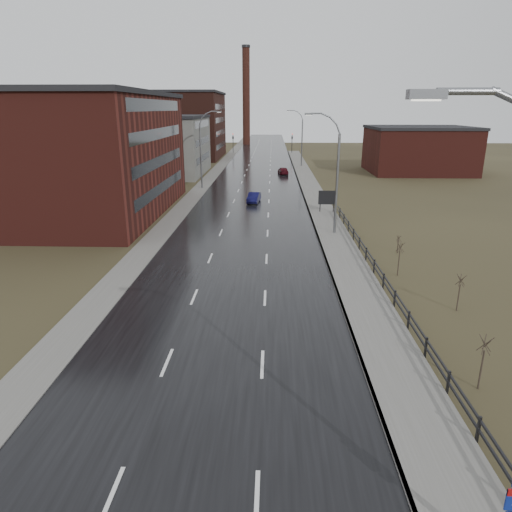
{
  "coord_description": "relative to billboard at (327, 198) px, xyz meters",
  "views": [
    {
      "loc": [
        2.66,
        -7.13,
        11.72
      ],
      "look_at": [
        1.73,
        19.67,
        3.0
      ],
      "focal_mm": 32.0,
      "sensor_mm": 36.0,
      "label": 1
    }
  ],
  "objects": [
    {
      "name": "road",
      "position": [
        -9.1,
        14.59,
        -1.74
      ],
      "size": [
        14.0,
        300.0,
        0.06
      ],
      "primitive_type": "cube",
      "color": "black",
      "rests_on": "ground"
    },
    {
      "name": "sidewalk_right",
      "position": [
        -0.5,
        -10.41,
        -1.68
      ],
      "size": [
        3.2,
        180.0,
        0.18
      ],
      "primitive_type": "cube",
      "color": "#595651",
      "rests_on": "ground"
    },
    {
      "name": "curb_right",
      "position": [
        -2.02,
        -10.41,
        -1.68
      ],
      "size": [
        0.16,
        180.0,
        0.18
      ],
      "primitive_type": "cube",
      "color": "slate",
      "rests_on": "ground"
    },
    {
      "name": "sidewalk_left",
      "position": [
        -17.3,
        14.59,
        -1.71
      ],
      "size": [
        2.4,
        260.0,
        0.12
      ],
      "primitive_type": "cube",
      "color": "#595651",
      "rests_on": "ground"
    },
    {
      "name": "warehouse_near",
      "position": [
        -30.09,
        -0.41,
        4.99
      ],
      "size": [
        22.44,
        28.56,
        13.5
      ],
      "color": "#471914",
      "rests_on": "ground"
    },
    {
      "name": "warehouse_mid",
      "position": [
        -27.09,
        32.59,
        3.49
      ],
      "size": [
        16.32,
        20.4,
        10.5
      ],
      "color": "slate",
      "rests_on": "ground"
    },
    {
      "name": "warehouse_far",
      "position": [
        -32.09,
        62.59,
        5.99
      ],
      "size": [
        26.52,
        24.48,
        15.5
      ],
      "color": "#331611",
      "rests_on": "ground"
    },
    {
      "name": "building_right",
      "position": [
        21.2,
        36.59,
        2.49
      ],
      "size": [
        18.36,
        16.32,
        8.5
      ],
      "color": "#471914",
      "rests_on": "ground"
    },
    {
      "name": "smokestack",
      "position": [
        -15.1,
        104.59,
        13.73
      ],
      "size": [
        2.7,
        2.7,
        30.7
      ],
      "color": "#331611",
      "rests_on": "ground"
    },
    {
      "name": "streetlight_right_mid",
      "position": [
        -0.6,
        -9.41,
        4.07
      ],
      "size": [
        3.36,
        0.28,
        11.35
      ],
      "color": "slate",
      "rests_on": "ground"
    },
    {
      "name": "streetlight_left",
      "position": [
        -16.8,
        16.59,
        4.07
      ],
      "size": [
        3.36,
        0.28,
        11.35
      ],
      "color": "slate",
      "rests_on": "ground"
    },
    {
      "name": "streetlight_right_far",
      "position": [
        -0.6,
        44.59,
        4.07
      ],
      "size": [
        3.36,
        0.28,
        11.35
      ],
      "color": "slate",
      "rests_on": "ground"
    },
    {
      "name": "guardrail",
      "position": [
        1.2,
        -27.09,
        -1.06
      ],
      "size": [
        0.1,
        53.05,
        1.1
      ],
      "color": "black",
      "rests_on": "ground"
    },
    {
      "name": "shrub_c",
      "position": [
        2.69,
        -35.01,
        -0.42
      ],
      "size": [
        0.6,
        0.64,
        2.55
      ],
      "color": "#382D23",
      "rests_on": "ground"
    },
    {
      "name": "shrub_d",
      "position": [
        4.86,
        -26.85,
        -0.54
      ],
      "size": [
        0.55,
        0.58,
        2.32
      ],
      "color": "#382D23",
      "rests_on": "ground"
    },
    {
      "name": "shrub_e",
      "position": [
        2.88,
        -20.76,
        -0.42
      ],
      "size": [
        0.6,
        0.64,
        2.55
      ],
      "color": "#382D23",
      "rests_on": "ground"
    },
    {
      "name": "shrub_f",
      "position": [
        4.25,
        -15.35,
        -0.95
      ],
      "size": [
        0.38,
        0.4,
        1.56
      ],
      "color": "#382D23",
      "rests_on": "ground"
    },
    {
      "name": "billboard",
      "position": [
        0.0,
        0.0,
        0.0
      ],
      "size": [
        2.05,
        0.17,
        2.67
      ],
      "color": "black",
      "rests_on": "ground"
    },
    {
      "name": "traffic_light_left",
      "position": [
        -17.1,
        74.59,
        2.83
      ],
      "size": [
        0.58,
        2.73,
        5.3
      ],
      "color": "black",
      "rests_on": "ground"
    },
    {
      "name": "traffic_light_right",
      "position": [
        -1.1,
        74.59,
        2.83
      ],
      "size": [
        0.58,
        2.73,
        5.3
      ],
      "color": "black",
      "rests_on": "ground"
    },
    {
      "name": "car_near",
      "position": [
        -8.74,
        5.89,
        -1.13
      ],
      "size": [
        1.81,
        4.02,
        1.28
      ],
      "primitive_type": "imported",
      "rotation": [
        0.0,
        0.0,
        -0.12
      ],
      "color": "#0C0B38",
      "rests_on": "ground"
    },
    {
      "name": "car_far",
      "position": [
        -4.38,
        32.16,
        -1.08
      ],
      "size": [
        2.1,
        4.24,
        1.39
      ],
      "primitive_type": "imported",
      "rotation": [
        0.0,
        0.0,
        3.26
      ],
      "color": "#440B14",
      "rests_on": "ground"
    }
  ]
}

